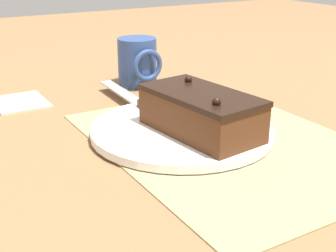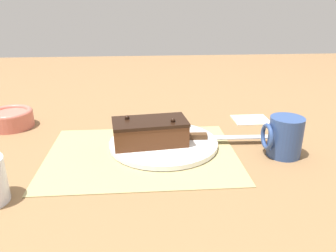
% 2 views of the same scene
% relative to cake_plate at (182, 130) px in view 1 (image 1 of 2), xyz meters
% --- Properties ---
extents(ground_plane, '(3.00, 3.00, 0.00)m').
position_rel_cake_plate_xyz_m(ground_plane, '(0.06, 0.04, -0.01)').
color(ground_plane, olive).
extents(placemat_woven, '(0.46, 0.34, 0.00)m').
position_rel_cake_plate_xyz_m(placemat_woven, '(0.06, 0.04, -0.01)').
color(placemat_woven, tan).
rests_on(placemat_woven, ground_plane).
extents(cake_plate, '(0.28, 0.28, 0.01)m').
position_rel_cake_plate_xyz_m(cake_plate, '(0.00, 0.00, 0.00)').
color(cake_plate, white).
rests_on(cake_plate, placemat_woven).
extents(chocolate_cake, '(0.19, 0.12, 0.07)m').
position_rel_cake_plate_xyz_m(chocolate_cake, '(0.03, 0.01, 0.04)').
color(chocolate_cake, '#512D19').
rests_on(chocolate_cake, cake_plate).
extents(serving_knife, '(0.25, 0.03, 0.01)m').
position_rel_cake_plate_xyz_m(serving_knife, '(-0.12, -0.01, 0.01)').
color(serving_knife, '#472D19').
rests_on(serving_knife, cake_plate).
extents(coffee_mug, '(0.09, 0.08, 0.10)m').
position_rel_cake_plate_xyz_m(coffee_mug, '(-0.28, 0.07, 0.04)').
color(coffee_mug, navy).
rests_on(coffee_mug, ground_plane).
extents(folded_napkin, '(0.11, 0.09, 0.01)m').
position_rel_cake_plate_xyz_m(folded_napkin, '(-0.29, -0.17, -0.01)').
color(folded_napkin, beige).
rests_on(folded_napkin, ground_plane).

